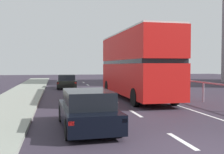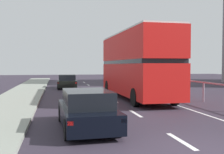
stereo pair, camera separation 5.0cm
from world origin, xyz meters
The scene contains 5 objects.
lane_paint_markings centered at (1.95, 8.74, 0.00)m, with size 3.15×46.00×0.01m.
bridge_side_railing centered at (5.20, 9.00, 0.99)m, with size 0.10×42.00×1.23m.
double_decker_bus_red centered at (1.67, 11.58, 2.35)m, with size 2.69×10.38×4.39m.
hatchback_car_near centered at (-2.54, 3.31, 0.65)m, with size 1.91×4.32×1.36m.
sedan_car_ahead centered at (-2.51, 20.89, 0.64)m, with size 1.94×4.56×1.33m.
Camera 1 is at (-3.64, -6.31, 2.22)m, focal length 44.49 mm.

